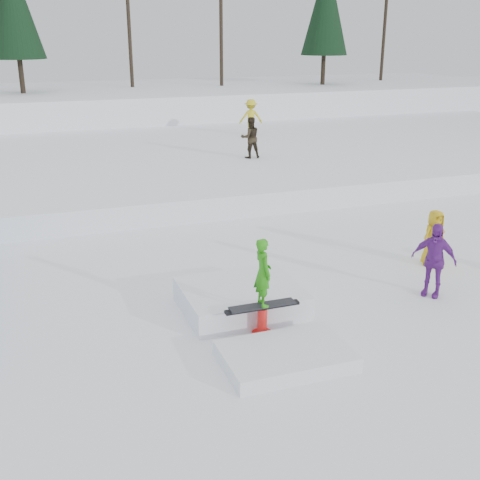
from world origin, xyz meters
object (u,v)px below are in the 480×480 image
object	(u,v)px
spectator_purple	(434,260)
spectator_yellow	(434,238)
walker_ygreen	(251,117)
walker_olive	(250,138)
jib_rail_feature	(252,310)

from	to	relation	value
spectator_purple	spectator_yellow	xyz separation A→B (m)	(1.24, 1.64, -0.13)
walker_ygreen	spectator_purple	distance (m)	18.95
spectator_yellow	spectator_purple	bearing A→B (deg)	-135.21
walker_olive	jib_rail_feature	distance (m)	14.03
spectator_yellow	jib_rail_feature	xyz separation A→B (m)	(-5.77, -1.58, -0.46)
walker_ygreen	spectator_yellow	bearing A→B (deg)	98.97
spectator_purple	jib_rail_feature	world-z (taller)	jib_rail_feature
spectator_yellow	jib_rail_feature	world-z (taller)	jib_rail_feature
walker_olive	walker_ygreen	bearing A→B (deg)	-107.89
walker_olive	spectator_yellow	bearing A→B (deg)	97.49
walker_olive	jib_rail_feature	size ratio (longest dim) A/B	0.39
walker_ygreen	spectator_purple	xyz separation A→B (m)	(-2.49, -18.77, -0.83)
walker_ygreen	spectator_purple	size ratio (longest dim) A/B	1.03
walker_olive	walker_ygreen	size ratio (longest dim) A/B	0.94
walker_olive	spectator_purple	world-z (taller)	walker_olive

